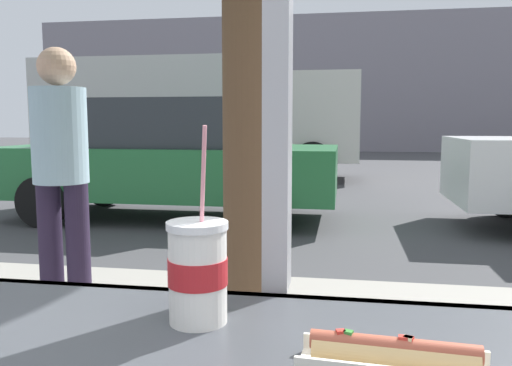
{
  "coord_description": "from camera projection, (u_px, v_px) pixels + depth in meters",
  "views": [
    {
      "loc": [
        0.13,
        -0.94,
        1.31
      ],
      "look_at": [
        -0.47,
        2.61,
        0.89
      ],
      "focal_mm": 36.65,
      "sensor_mm": 36.0,
      "label": 1
    }
  ],
  "objects": [
    {
      "name": "pedestrian",
      "position": [
        61.0,
        167.0,
        3.09
      ],
      "size": [
        0.32,
        0.32,
        1.63
      ],
      "color": "#271D33",
      "rests_on": "sidewalk_strip"
    },
    {
      "name": "parked_car_green",
      "position": [
        167.0,
        158.0,
        7.05
      ],
      "size": [
        4.45,
        1.91,
        1.6
      ],
      "color": "#236B38",
      "rests_on": "ground"
    },
    {
      "name": "ground_plane",
      "position": [
        335.0,
        199.0,
        8.93
      ],
      "size": [
        60.0,
        60.0,
        0.0
      ],
      "primitive_type": "plane",
      "color": "#424244"
    },
    {
      "name": "box_truck",
      "position": [
        196.0,
        112.0,
        12.15
      ],
      "size": [
        7.3,
        2.44,
        2.71
      ],
      "color": "beige",
      "rests_on": "ground"
    },
    {
      "name": "hotdog_tray_near",
      "position": [
        393.0,
        357.0,
        0.69
      ],
      "size": [
        0.26,
        0.1,
        0.05
      ],
      "color": "silver",
      "rests_on": "window_counter"
    },
    {
      "name": "soda_cup_right",
      "position": [
        198.0,
        270.0,
        0.86
      ],
      "size": [
        0.1,
        0.1,
        0.33
      ],
      "color": "white",
      "rests_on": "window_counter"
    },
    {
      "name": "building_facade_far",
      "position": [
        342.0,
        84.0,
        23.11
      ],
      "size": [
        28.0,
        1.2,
        5.92
      ],
      "primitive_type": "cube",
      "color": "gray",
      "rests_on": "ground"
    }
  ]
}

